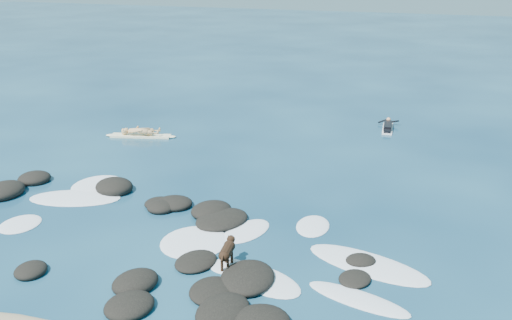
% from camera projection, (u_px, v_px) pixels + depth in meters
% --- Properties ---
extents(ground, '(160.00, 160.00, 0.00)m').
position_uv_depth(ground, '(180.00, 220.00, 18.68)').
color(ground, '#0A2642').
rests_on(ground, ground).
extents(reef_rocks, '(14.36, 8.02, 0.60)m').
position_uv_depth(reef_rocks, '(154.00, 235.00, 17.44)').
color(reef_rocks, black).
rests_on(reef_rocks, ground).
extents(breaking_foam, '(14.37, 6.47, 0.12)m').
position_uv_depth(breaking_foam, '(196.00, 232.00, 17.84)').
color(breaking_foam, white).
rests_on(breaking_foam, ground).
extents(standing_surfer_rig, '(3.39, 1.33, 1.96)m').
position_uv_depth(standing_surfer_rig, '(140.00, 121.00, 27.12)').
color(standing_surfer_rig, '#FEF8CB').
rests_on(standing_surfer_rig, ground).
extents(paddling_surfer_rig, '(1.06, 2.39, 0.41)m').
position_uv_depth(paddling_surfer_rig, '(388.00, 127.00, 28.57)').
color(paddling_surfer_rig, white).
rests_on(paddling_surfer_rig, ground).
extents(dog, '(0.44, 1.28, 0.81)m').
position_uv_depth(dog, '(227.00, 250.00, 15.62)').
color(dog, black).
rests_on(dog, ground).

